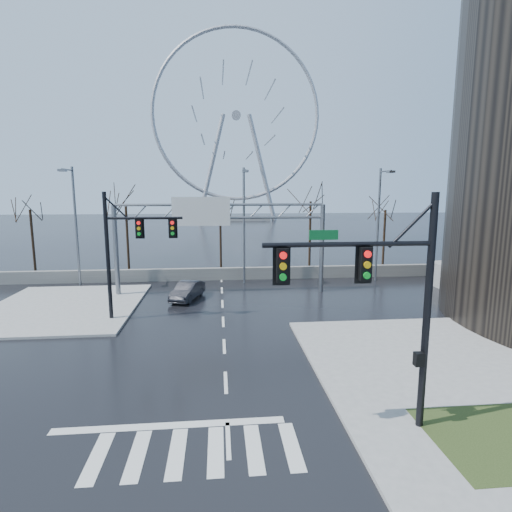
{
  "coord_description": "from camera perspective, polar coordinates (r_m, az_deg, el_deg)",
  "views": [
    {
      "loc": [
        -0.22,
        -15.9,
        8.02
      ],
      "look_at": [
        2.12,
        8.7,
        4.0
      ],
      "focal_mm": 28.0,
      "sensor_mm": 36.0,
      "label": 1
    }
  ],
  "objects": [
    {
      "name": "streetlight_left",
      "position": [
        36.11,
        -24.56,
        5.02
      ],
      "size": [
        0.5,
        2.55,
        10.0
      ],
      "color": "slate",
      "rests_on": "ground"
    },
    {
      "name": "barrier_wall",
      "position": [
        36.67,
        -4.97,
        -2.55
      ],
      "size": [
        52.0,
        0.5,
        1.1
      ],
      "primitive_type": "cube",
      "color": "slate",
      "rests_on": "ground"
    },
    {
      "name": "tree_right",
      "position": [
        40.51,
        7.79,
        6.61
      ],
      "size": [
        3.9,
        3.9,
        7.8
      ],
      "color": "black",
      "rests_on": "ground"
    },
    {
      "name": "tree_left",
      "position": [
        40.42,
        -18.06,
        5.89
      ],
      "size": [
        3.75,
        3.75,
        7.5
      ],
      "color": "black",
      "rests_on": "ground"
    },
    {
      "name": "car",
      "position": [
        30.41,
        -9.76,
        -4.9
      ],
      "size": [
        2.58,
        4.24,
        1.32
      ],
      "primitive_type": "imported",
      "rotation": [
        0.0,
        0.0,
        -0.32
      ],
      "color": "black",
      "rests_on": "ground"
    },
    {
      "name": "tree_far_right",
      "position": [
        43.54,
        17.96,
        5.36
      ],
      "size": [
        3.4,
        3.4,
        6.8
      ],
      "color": "black",
      "rests_on": "ground"
    },
    {
      "name": "sign_gantry",
      "position": [
        30.99,
        -5.71,
        3.94
      ],
      "size": [
        16.36,
        0.4,
        7.6
      ],
      "color": "slate",
      "rests_on": "ground"
    },
    {
      "name": "ferris_wheel",
      "position": [
        112.49,
        -2.84,
        18.5
      ],
      "size": [
        45.0,
        6.0,
        50.91
      ],
      "color": "gray",
      "rests_on": "ground"
    },
    {
      "name": "streetlight_right",
      "position": [
        36.98,
        17.28,
        5.52
      ],
      "size": [
        0.5,
        2.55,
        10.0
      ],
      "color": "slate",
      "rests_on": "ground"
    },
    {
      "name": "signal_mast_near",
      "position": [
        13.39,
        18.4,
        -4.84
      ],
      "size": [
        5.52,
        0.41,
        8.0
      ],
      "color": "black",
      "rests_on": "ground"
    },
    {
      "name": "signal_mast_far",
      "position": [
        25.7,
        -18.09,
        1.66
      ],
      "size": [
        4.72,
        0.41,
        8.0
      ],
      "color": "black",
      "rests_on": "ground"
    },
    {
      "name": "sidewalk_far",
      "position": [
        30.95,
        -25.78,
        -6.58
      ],
      "size": [
        10.0,
        12.0,
        0.15
      ],
      "primitive_type": "cube",
      "color": "gray",
      "rests_on": "ground"
    },
    {
      "name": "tree_far_left",
      "position": [
        43.76,
        -29.51,
        4.85
      ],
      "size": [
        3.5,
        3.5,
        7.0
      ],
      "color": "black",
      "rests_on": "ground"
    },
    {
      "name": "tree_center",
      "position": [
        40.51,
        -5.12,
        5.17
      ],
      "size": [
        3.25,
        3.25,
        6.5
      ],
      "color": "black",
      "rests_on": "ground"
    },
    {
      "name": "grass_strip",
      "position": [
        16.3,
        32.39,
        -21.15
      ],
      "size": [
        5.0,
        4.0,
        0.02
      ],
      "primitive_type": "cube",
      "color": "#293817",
      "rests_on": "sidewalk_near"
    },
    {
      "name": "streetlight_mid",
      "position": [
        34.2,
        -1.7,
        5.66
      ],
      "size": [
        0.5,
        2.55,
        10.0
      ],
      "color": "slate",
      "rests_on": "ground"
    },
    {
      "name": "sidewalk_right_ext",
      "position": [
        22.09,
        23.16,
        -12.62
      ],
      "size": [
        12.0,
        10.0,
        0.15
      ],
      "primitive_type": "cube",
      "color": "gray",
      "rests_on": "ground"
    },
    {
      "name": "ground",
      "position": [
        17.81,
        -4.35,
        -17.55
      ],
      "size": [
        260.0,
        260.0,
        0.0
      ],
      "primitive_type": "plane",
      "color": "black",
      "rests_on": "ground"
    }
  ]
}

